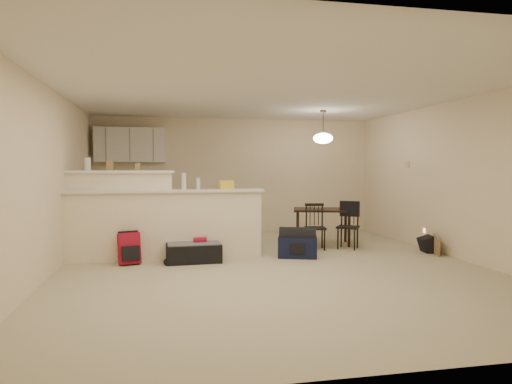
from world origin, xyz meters
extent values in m
plane|color=#BDB391|center=(0.00, 0.00, 0.00)|extent=(7.00, 7.00, 0.00)
plane|color=white|center=(0.00, 0.00, 2.50)|extent=(7.00, 7.00, 0.00)
cube|color=beige|center=(0.00, 3.50, 1.25)|extent=(6.00, 0.02, 2.50)
cube|color=beige|center=(0.00, -3.50, 1.25)|extent=(6.00, 0.02, 2.50)
cube|color=beige|center=(-3.00, 0.00, 1.25)|extent=(0.02, 7.00, 2.50)
cube|color=beige|center=(3.00, 0.00, 1.25)|extent=(0.02, 7.00, 2.50)
cube|color=#F6E8C7|center=(-1.50, 0.90, 0.53)|extent=(3.00, 0.28, 1.05)
cube|color=white|center=(-1.50, 0.90, 1.07)|extent=(3.08, 0.38, 0.04)
cube|color=#F6E8C7|center=(-2.20, 1.12, 0.68)|extent=(1.60, 0.24, 1.35)
cube|color=white|center=(-2.20, 1.12, 1.37)|extent=(1.68, 0.34, 0.04)
cube|color=white|center=(-2.20, 3.32, 1.90)|extent=(1.40, 0.34, 0.70)
cube|color=white|center=(-2.00, 3.19, 0.45)|extent=(1.80, 0.60, 0.90)
cube|color=beige|center=(2.98, 1.55, 1.50)|extent=(0.02, 0.12, 0.12)
cylinder|color=silver|center=(-2.69, 1.12, 1.49)|extent=(0.10, 0.10, 0.20)
cube|color=olive|center=(-2.35, 1.12, 1.47)|extent=(0.10, 0.07, 0.16)
cube|color=olive|center=(-1.93, 1.12, 1.45)|extent=(0.08, 0.06, 0.12)
cylinder|color=silver|center=(-1.22, 0.90, 1.22)|extent=(0.07, 0.07, 0.26)
cylinder|color=silver|center=(-0.99, 0.90, 1.18)|extent=(0.06, 0.06, 0.18)
cube|color=olive|center=(-0.54, 0.90, 1.16)|extent=(0.22, 0.18, 0.14)
cube|color=black|center=(1.38, 1.75, 0.65)|extent=(1.22, 0.98, 0.04)
cylinder|color=black|center=(0.85, 1.60, 0.32)|extent=(0.05, 0.05, 0.63)
cylinder|color=black|center=(1.74, 1.35, 0.32)|extent=(0.05, 0.05, 0.63)
cylinder|color=black|center=(1.01, 2.15, 0.32)|extent=(0.05, 0.05, 0.63)
cylinder|color=black|center=(1.90, 1.89, 0.32)|extent=(0.05, 0.05, 0.63)
cylinder|color=brown|center=(1.38, 1.75, 2.25)|extent=(0.02, 0.02, 0.50)
cylinder|color=brown|center=(1.38, 1.75, 2.48)|extent=(0.12, 0.12, 0.03)
ellipsoid|color=white|center=(1.38, 1.75, 1.98)|extent=(0.36, 0.36, 0.20)
cube|color=black|center=(-1.09, 0.61, 0.14)|extent=(0.84, 0.56, 0.28)
cube|color=maroon|center=(-2.04, 0.61, 0.23)|extent=(0.35, 0.27, 0.46)
cube|color=#101635|center=(0.56, 0.61, 0.17)|extent=(0.68, 0.50, 0.33)
cube|color=black|center=(2.85, 0.61, 0.13)|extent=(0.26, 0.33, 0.26)
cube|color=olive|center=(2.85, 0.36, 0.15)|extent=(0.13, 0.37, 0.29)
camera|label=1|loc=(-1.49, -6.34, 1.43)|focal=32.00mm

